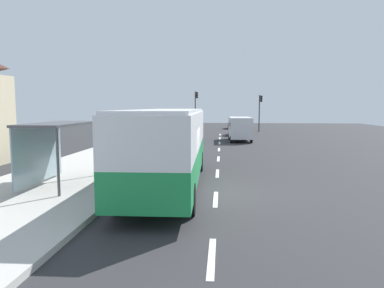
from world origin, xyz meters
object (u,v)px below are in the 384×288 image
at_px(white_van, 240,127).
at_px(bus_shelter, 51,137).
at_px(sedan_far, 234,123).
at_px(recycling_bin_yellow, 127,161).
at_px(recycling_bin_green, 123,163).
at_px(traffic_light_near_side, 260,107).
at_px(sedan_near, 238,128).
at_px(traffic_light_far_side, 196,105).
at_px(bus, 169,143).

xyz_separation_m(white_van, bus_shelter, (-8.61, -21.14, 0.75)).
height_order(white_van, sedan_far, white_van).
bearing_deg(recycling_bin_yellow, recycling_bin_green, -90.00).
distance_m(white_van, sedan_far, 19.61).
bearing_deg(traffic_light_near_side, recycling_bin_yellow, -107.35).
bearing_deg(recycling_bin_yellow, sedan_near, 75.34).
bearing_deg(recycling_bin_yellow, sedan_far, 80.15).
bearing_deg(white_van, traffic_light_near_side, 75.97).
bearing_deg(bus_shelter, recycling_bin_yellow, 56.21).
bearing_deg(sedan_far, traffic_light_far_side, -134.03).
bearing_deg(bus_shelter, traffic_light_far_side, 84.62).
distance_m(sedan_far, recycling_bin_green, 38.68).
relative_size(recycling_bin_yellow, bus_shelter, 0.24).
bearing_deg(sedan_near, bus_shelter, -107.20).
relative_size(bus, traffic_light_far_side, 2.05).
bearing_deg(recycling_bin_green, sedan_far, 80.33).
relative_size(traffic_light_near_side, bus_shelter, 1.22).
distance_m(sedan_near, traffic_light_near_side, 7.40).
xyz_separation_m(bus, bus_shelter, (-4.70, -0.55, 0.25)).
bearing_deg(traffic_light_far_side, bus, -87.70).
xyz_separation_m(recycling_bin_yellow, bus_shelter, (-2.21, -3.31, 1.44)).
distance_m(bus, sedan_far, 40.41).
bearing_deg(white_van, bus, -100.76).
bearing_deg(bus_shelter, recycling_bin_green, 49.67).
bearing_deg(recycling_bin_yellow, bus_shelter, -123.79).
distance_m(recycling_bin_green, bus_shelter, 3.71).
bearing_deg(white_van, sedan_far, 89.71).
bearing_deg(white_van, sedan_near, 89.20).
bearing_deg(sedan_far, bus_shelter, -102.07).
height_order(recycling_bin_green, traffic_light_near_side, traffic_light_near_side).
distance_m(recycling_bin_yellow, traffic_light_near_side, 32.63).
relative_size(recycling_bin_green, traffic_light_near_side, 0.20).
relative_size(white_van, recycling_bin_yellow, 5.53).
bearing_deg(recycling_bin_green, recycling_bin_yellow, 90.00).
height_order(sedan_near, bus_shelter, bus_shelter).
relative_size(sedan_far, traffic_light_near_side, 0.90).
bearing_deg(recycling_bin_yellow, bus, -47.96).
bearing_deg(traffic_light_far_side, sedan_far, 45.97).
bearing_deg(bus_shelter, white_van, 67.83).
distance_m(traffic_light_near_side, traffic_light_far_side, 8.65).
bearing_deg(sedan_near, recycling_bin_green, -104.28).
distance_m(white_van, traffic_light_far_side, 15.15).
height_order(traffic_light_near_side, traffic_light_far_side, traffic_light_far_side).
bearing_deg(bus, sedan_near, 81.73).
xyz_separation_m(bus, white_van, (3.91, 20.59, -0.50)).
relative_size(sedan_far, bus_shelter, 1.10).
distance_m(white_van, sedan_near, 7.03).
bearing_deg(sedan_near, recycling_bin_yellow, -104.66).
relative_size(recycling_bin_green, traffic_light_far_side, 0.18).
distance_m(bus, recycling_bin_green, 3.44).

